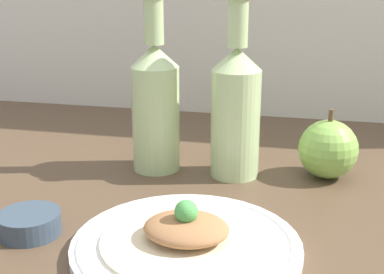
% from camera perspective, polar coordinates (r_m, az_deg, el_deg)
% --- Properties ---
extents(ground_plane, '(1.80, 1.10, 0.04)m').
position_cam_1_polar(ground_plane, '(0.68, 0.70, -10.88)').
color(ground_plane, brown).
extents(plate, '(0.26, 0.26, 0.02)m').
position_cam_1_polar(plate, '(0.61, -0.42, -11.52)').
color(plate, white).
rests_on(plate, ground_plane).
extents(plated_food, '(0.19, 0.19, 0.05)m').
position_cam_1_polar(plated_food, '(0.60, -0.43, -10.15)').
color(plated_food, beige).
rests_on(plated_food, plate).
extents(cider_bottle_left, '(0.07, 0.07, 0.28)m').
position_cam_1_polar(cider_bottle_left, '(0.82, -3.92, 3.68)').
color(cider_bottle_left, '#B7D18E').
rests_on(cider_bottle_left, ground_plane).
extents(cider_bottle_right, '(0.07, 0.07, 0.28)m').
position_cam_1_polar(cider_bottle_right, '(0.80, 4.68, 3.20)').
color(cider_bottle_right, '#B7D18E').
rests_on(cider_bottle_right, ground_plane).
extents(apple, '(0.09, 0.09, 0.11)m').
position_cam_1_polar(apple, '(0.83, 14.32, -1.27)').
color(apple, '#84B74C').
rests_on(apple, ground_plane).
extents(dipping_bowl, '(0.07, 0.07, 0.03)m').
position_cam_1_polar(dipping_bowl, '(0.68, -16.93, -8.81)').
color(dipping_bowl, '#384756').
rests_on(dipping_bowl, ground_plane).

